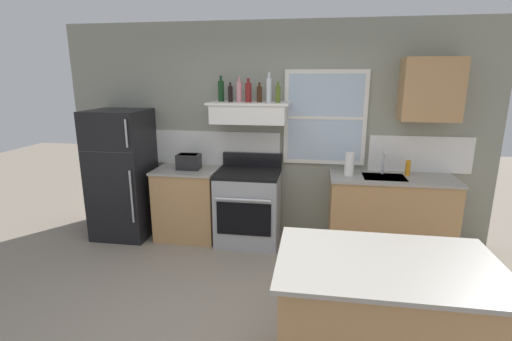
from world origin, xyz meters
TOP-DOWN VIEW (x-y plane):
  - ground_plane at (0.00, 0.00)m, footprint 16.00×16.00m
  - back_wall at (0.03, 2.23)m, footprint 5.40×0.11m
  - refrigerator at (-1.90, 1.84)m, footprint 0.70×0.72m
  - counter_left_of_stove at (-1.05, 1.90)m, footprint 0.79×0.63m
  - toaster at (-1.01, 1.89)m, footprint 0.30×0.20m
  - stove_range at (-0.25, 1.86)m, footprint 0.76×0.69m
  - range_hood_shelf at (-0.25, 1.96)m, footprint 0.96×0.52m
  - bottle_dark_green_wine at (-0.61, 2.02)m, footprint 0.07×0.07m
  - bottle_balsamic_dark at (-0.48, 1.94)m, footprint 0.06×0.06m
  - bottle_rose_pink at (-0.37, 1.95)m, footprint 0.07×0.07m
  - bottle_red_label_wine at (-0.26, 1.93)m, footprint 0.07×0.07m
  - bottle_brown_stout at (-0.13, 1.96)m, footprint 0.06×0.06m
  - bottle_clear_tall at (-0.02, 1.97)m, footprint 0.06×0.06m
  - bottle_olive_oil_square at (0.10, 1.91)m, footprint 0.06×0.06m
  - counter_right_with_sink at (1.45, 1.90)m, footprint 1.43×0.63m
  - sink_faucet at (1.35, 2.00)m, footprint 0.03×0.17m
  - paper_towel_roll at (0.95, 1.90)m, footprint 0.11×0.11m
  - dish_soap_bottle at (1.63, 2.00)m, footprint 0.06×0.06m
  - kitchen_island at (1.03, -0.24)m, footprint 1.40×0.90m
  - upper_cabinet_right at (1.80, 2.04)m, footprint 0.64×0.32m

SIDE VIEW (x-z plane):
  - ground_plane at x=0.00m, z-range 0.00..0.00m
  - counter_left_of_stove at x=-1.05m, z-range 0.00..0.91m
  - counter_right_with_sink at x=1.45m, z-range 0.00..0.91m
  - kitchen_island at x=1.03m, z-range 0.00..0.91m
  - stove_range at x=-0.25m, z-range -0.08..1.01m
  - refrigerator at x=-1.90m, z-range 0.00..1.64m
  - dish_soap_bottle at x=1.63m, z-range 0.91..1.09m
  - toaster at x=-1.01m, z-range 0.91..1.10m
  - paper_towel_roll at x=0.95m, z-range 0.91..1.18m
  - sink_faucet at x=1.35m, z-range 0.94..1.22m
  - back_wall at x=0.03m, z-range 0.00..2.70m
  - range_hood_shelf at x=-0.25m, z-range 1.50..1.75m
  - bottle_balsamic_dark at x=-0.48m, z-range 1.73..1.96m
  - bottle_brown_stout at x=-0.13m, z-range 1.73..1.96m
  - bottle_olive_oil_square at x=0.10m, z-range 1.73..1.97m
  - bottle_red_label_wine at x=-0.26m, z-range 1.72..2.00m
  - bottle_rose_pink at x=-0.37m, z-range 1.72..2.02m
  - bottle_dark_green_wine at x=-0.61m, z-range 1.72..2.03m
  - bottle_clear_tall at x=-0.02m, z-range 1.72..2.06m
  - upper_cabinet_right at x=1.80m, z-range 1.55..2.25m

